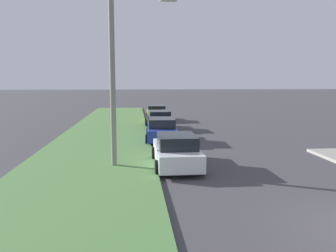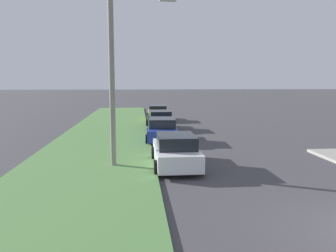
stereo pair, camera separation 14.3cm
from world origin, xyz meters
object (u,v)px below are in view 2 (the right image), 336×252
object	(u,v)px
parked_car_white	(176,151)
parked_car_blue	(162,130)
parked_car_black	(160,120)
streetlight	(120,66)
parked_car_yellow	(158,113)

from	to	relation	value
parked_car_white	parked_car_blue	world-z (taller)	same
parked_car_black	parked_car_white	bearing A→B (deg)	177.88
parked_car_white	parked_car_black	world-z (taller)	same
parked_car_white	parked_car_black	bearing A→B (deg)	-0.19
parked_car_blue	streetlight	bearing A→B (deg)	163.94
parked_car_blue	parked_car_white	bearing A→B (deg)	-175.82
parked_car_blue	streetlight	world-z (taller)	streetlight
parked_car_blue	streetlight	size ratio (longest dim) A/B	0.59
parked_car_white	parked_car_blue	size ratio (longest dim) A/B	0.98
parked_car_yellow	parked_car_blue	bearing A→B (deg)	179.53
parked_car_white	streetlight	distance (m)	4.37
parked_car_white	parked_car_yellow	size ratio (longest dim) A/B	0.99
parked_car_black	parked_car_yellow	world-z (taller)	same
parked_car_blue	parked_car_black	distance (m)	5.40
parked_car_yellow	streetlight	xyz separation A→B (m)	(-17.88, 2.60, 3.67)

